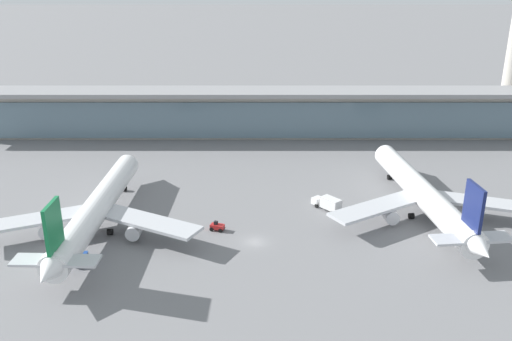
{
  "coord_description": "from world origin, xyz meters",
  "views": [
    {
      "loc": [
        0.25,
        -97.9,
        52.71
      ],
      "look_at": [
        0.0,
        20.76,
        7.23
      ],
      "focal_mm": 39.02,
      "sensor_mm": 36.0,
      "label": 1
    }
  ],
  "objects_px": {
    "airliner_left_stand": "(97,209)",
    "service_truck_mid_apron_white": "(329,203)",
    "airliner_centre_stand": "(425,194)",
    "service_truck_under_wing_blue": "(82,259)",
    "service_truck_near_nose_red": "(218,227)"
  },
  "relations": [
    {
      "from": "service_truck_under_wing_blue",
      "to": "airliner_centre_stand",
      "type": "bearing_deg",
      "value": 16.63
    },
    {
      "from": "service_truck_mid_apron_white",
      "to": "airliner_left_stand",
      "type": "bearing_deg",
      "value": -168.05
    },
    {
      "from": "airliner_left_stand",
      "to": "airliner_centre_stand",
      "type": "bearing_deg",
      "value": 6.37
    },
    {
      "from": "airliner_centre_stand",
      "to": "service_truck_under_wing_blue",
      "type": "bearing_deg",
      "value": -163.37
    },
    {
      "from": "service_truck_mid_apron_white",
      "to": "service_truck_near_nose_red",
      "type": "bearing_deg",
      "value": -157.5
    },
    {
      "from": "airliner_centre_stand",
      "to": "airliner_left_stand",
      "type": "bearing_deg",
      "value": -173.63
    },
    {
      "from": "service_truck_under_wing_blue",
      "to": "service_truck_mid_apron_white",
      "type": "xyz_separation_m",
      "value": [
        48.29,
        23.06,
        0.88
      ]
    },
    {
      "from": "airliner_left_stand",
      "to": "service_truck_mid_apron_white",
      "type": "xyz_separation_m",
      "value": [
        48.58,
        10.28,
        -3.26
      ]
    },
    {
      "from": "airliner_left_stand",
      "to": "airliner_centre_stand",
      "type": "xyz_separation_m",
      "value": [
        68.79,
        7.68,
        0.0
      ]
    },
    {
      "from": "airliner_left_stand",
      "to": "service_truck_under_wing_blue",
      "type": "xyz_separation_m",
      "value": [
        0.3,
        -12.77,
        -4.14
      ]
    },
    {
      "from": "airliner_left_stand",
      "to": "airliner_centre_stand",
      "type": "height_order",
      "value": "same"
    },
    {
      "from": "airliner_left_stand",
      "to": "service_truck_mid_apron_white",
      "type": "bearing_deg",
      "value": 11.95
    },
    {
      "from": "service_truck_near_nose_red",
      "to": "service_truck_mid_apron_white",
      "type": "relative_size",
      "value": 0.46
    },
    {
      "from": "airliner_left_stand",
      "to": "service_truck_near_nose_red",
      "type": "relative_size",
      "value": 18.18
    },
    {
      "from": "airliner_centre_stand",
      "to": "service_truck_under_wing_blue",
      "type": "height_order",
      "value": "airliner_centre_stand"
    }
  ]
}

